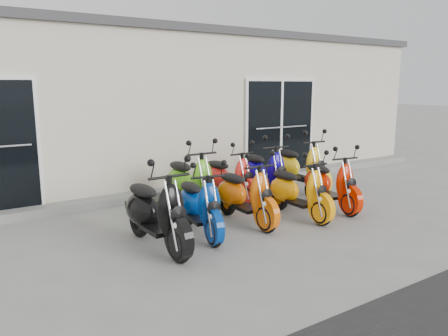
% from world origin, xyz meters
% --- Properties ---
extents(ground, '(80.00, 80.00, 0.00)m').
position_xyz_m(ground, '(0.00, 0.00, 0.00)').
color(ground, gray).
rests_on(ground, ground).
extents(building, '(14.00, 6.00, 3.20)m').
position_xyz_m(building, '(0.00, 5.20, 1.60)').
color(building, beige).
rests_on(building, ground).
extents(roof_cap, '(14.20, 6.20, 0.16)m').
position_xyz_m(roof_cap, '(0.00, 5.20, 3.28)').
color(roof_cap, '#3F3F42').
rests_on(roof_cap, building).
extents(front_step, '(14.00, 0.40, 0.15)m').
position_xyz_m(front_step, '(0.00, 2.02, 0.07)').
color(front_step, gray).
rests_on(front_step, ground).
extents(door_left, '(1.07, 0.08, 2.22)m').
position_xyz_m(door_left, '(-3.20, 2.17, 1.26)').
color(door_left, black).
rests_on(door_left, front_step).
extents(door_right, '(2.02, 0.08, 2.22)m').
position_xyz_m(door_right, '(2.60, 2.17, 1.26)').
color(door_right, black).
rests_on(door_right, front_step).
extents(scooter_front_black, '(0.71, 1.80, 1.31)m').
position_xyz_m(scooter_front_black, '(-1.77, -0.45, 0.66)').
color(scooter_front_black, black).
rests_on(scooter_front_black, ground).
extents(scooter_front_blue, '(0.81, 1.65, 1.17)m').
position_xyz_m(scooter_front_blue, '(-1.03, -0.30, 0.58)').
color(scooter_front_blue, navy).
rests_on(scooter_front_blue, ground).
extents(scooter_front_orange_a, '(0.62, 1.64, 1.21)m').
position_xyz_m(scooter_front_orange_a, '(-0.14, -0.21, 0.60)').
color(scooter_front_orange_a, '#E35B06').
rests_on(scooter_front_orange_a, ground).
extents(scooter_front_orange_b, '(0.61, 1.59, 1.16)m').
position_xyz_m(scooter_front_orange_b, '(0.79, -0.44, 0.58)').
color(scooter_front_orange_b, '#FF9C05').
rests_on(scooter_front_orange_b, ground).
extents(scooter_front_red, '(0.83, 1.68, 1.19)m').
position_xyz_m(scooter_front_red, '(1.61, -0.37, 0.59)').
color(scooter_front_red, red).
rests_on(scooter_front_red, ground).
extents(scooter_back_green, '(0.65, 1.77, 1.30)m').
position_xyz_m(scooter_back_green, '(-0.49, 0.92, 0.65)').
color(scooter_back_green, '#5CB71A').
rests_on(scooter_back_green, ground).
extents(scooter_back_red, '(0.72, 1.65, 1.19)m').
position_xyz_m(scooter_back_red, '(0.37, 0.99, 0.60)').
color(scooter_back_red, red).
rests_on(scooter_back_red, ground).
extents(scooter_back_blue, '(0.83, 1.79, 1.28)m').
position_xyz_m(scooter_back_blue, '(1.16, 0.94, 0.64)').
color(scooter_back_blue, '#0F0196').
rests_on(scooter_back_blue, ground).
extents(scooter_back_yellow, '(0.71, 1.81, 1.32)m').
position_xyz_m(scooter_back_yellow, '(2.06, 0.91, 0.66)').
color(scooter_back_yellow, yellow).
rests_on(scooter_back_yellow, ground).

